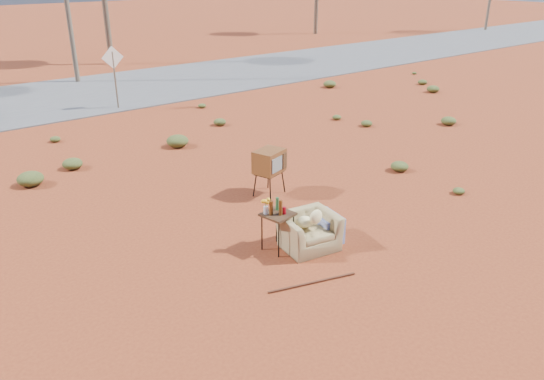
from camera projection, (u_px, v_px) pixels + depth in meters
ground at (315, 256)px, 9.37m from camera, size 140.00×140.00×0.00m
highway at (49, 99)px, 20.21m from camera, size 140.00×7.00×0.04m
armchair at (312, 226)px, 9.57m from camera, size 1.26×0.80×0.86m
tv_unit at (269, 162)px, 11.58m from camera, size 0.77×0.69×1.04m
side_table at (275, 212)px, 9.31m from camera, size 0.58×0.58×1.01m
rusty_bar at (312, 283)px, 8.55m from camera, size 1.48×0.48×0.04m
road_sign at (114, 66)px, 18.31m from camera, size 0.78×0.06×2.19m
scrub_patch at (157, 185)px, 12.04m from camera, size 17.49×8.07×0.33m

